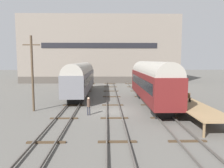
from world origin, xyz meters
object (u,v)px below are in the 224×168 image
Objects in this scene: train_car_maroon at (152,80)px; bench at (184,97)px; train_car_grey at (81,77)px; person_worker at (89,104)px; utility_pole at (32,72)px.

bench is at bearing -56.59° from train_car_maroon.
train_car_maroon is (9.47, -7.21, 0.15)m from train_car_grey.
train_car_maroon reaches higher than person_worker.
utility_pole is (-13.35, -2.94, 1.13)m from train_car_maroon.
train_car_grey is 10.95m from utility_pole.
bench is at bearing -42.76° from train_car_grey.
utility_pole is at bearing 162.48° from person_worker.
train_car_maroon reaches higher than train_car_grey.
train_car_grey is 1.09× the size of train_car_maroon.
person_worker is 0.23× the size of utility_pole.
train_car_grey reaches higher than person_worker.
train_car_maroon is 2.04× the size of utility_pole.
train_car_maroon is 8.96m from person_worker.
train_car_grey is at bearing 100.36° from person_worker.
bench is 0.77× the size of person_worker.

